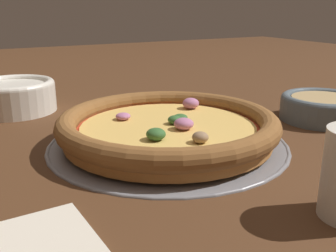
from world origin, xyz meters
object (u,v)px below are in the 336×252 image
pizza_tray (168,142)px  bowl_far (14,95)px  pizza (168,126)px  bowl_near (323,106)px

pizza_tray → bowl_far: 0.35m
pizza → bowl_far: bowl_far is taller
pizza_tray → bowl_far: (0.31, 0.17, 0.03)m
pizza_tray → bowl_near: size_ratio=2.37×
bowl_near → pizza: bearing=86.5°
pizza_tray → bowl_near: bearing=-93.5°
pizza → bowl_near: bearing=-93.5°
bowl_far → bowl_near: bearing=-124.0°
pizza_tray → pizza: pizza is taller
pizza_tray → pizza: 0.02m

